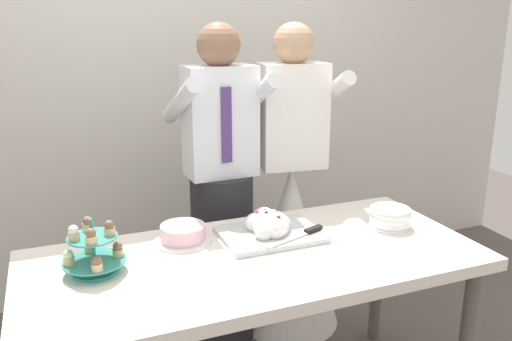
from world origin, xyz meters
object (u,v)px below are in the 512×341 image
(round_cake, at_px, (183,234))
(main_cake_tray, at_px, (270,227))
(dessert_table, at_px, (256,272))
(cupcake_stand, at_px, (93,251))
(person_groom, at_px, (222,207))
(person_bride, at_px, (290,225))
(plate_stack, at_px, (390,217))

(round_cake, bearing_deg, main_cake_tray, -13.32)
(dessert_table, height_order, main_cake_tray, main_cake_tray)
(cupcake_stand, xyz_separation_m, person_groom, (0.68, 0.57, -0.11))
(cupcake_stand, relative_size, person_bride, 0.14)
(dessert_table, xyz_separation_m, person_groom, (0.07, 0.65, 0.05))
(cupcake_stand, distance_m, round_cake, 0.40)
(cupcake_stand, bearing_deg, plate_stack, -1.53)
(plate_stack, xyz_separation_m, person_groom, (-0.59, 0.60, -0.07))
(main_cake_tray, distance_m, person_groom, 0.51)
(main_cake_tray, xyz_separation_m, round_cake, (-0.36, 0.08, -0.01))
(main_cake_tray, bearing_deg, round_cake, 166.68)
(dessert_table, bearing_deg, plate_stack, 4.06)
(main_cake_tray, xyz_separation_m, person_bride, (0.34, 0.51, -0.23))
(dessert_table, height_order, round_cake, round_cake)
(main_cake_tray, distance_m, person_bride, 0.66)
(cupcake_stand, xyz_separation_m, person_bride, (1.07, 0.57, -0.28))
(person_bride, bearing_deg, person_groom, -179.24)
(dessert_table, xyz_separation_m, round_cake, (-0.23, 0.23, 0.11))
(dessert_table, relative_size, person_bride, 1.08)
(plate_stack, bearing_deg, person_bride, 108.25)
(round_cake, bearing_deg, person_groom, 53.60)
(main_cake_tray, height_order, person_bride, person_bride)
(cupcake_stand, relative_size, round_cake, 0.96)
(dessert_table, xyz_separation_m, plate_stack, (0.67, 0.05, 0.12))
(cupcake_stand, distance_m, plate_stack, 1.27)
(dessert_table, bearing_deg, round_cake, 135.62)
(main_cake_tray, relative_size, person_bride, 0.26)
(dessert_table, distance_m, plate_stack, 0.68)
(plate_stack, distance_m, round_cake, 0.92)
(plate_stack, bearing_deg, dessert_table, -175.94)
(plate_stack, bearing_deg, round_cake, 168.55)
(round_cake, bearing_deg, cupcake_stand, -158.06)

